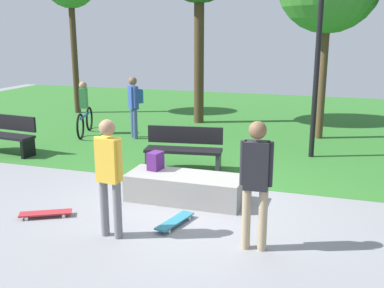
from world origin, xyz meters
name	(u,v)px	position (x,y,z in m)	size (l,w,h in m)	color
ground_plane	(192,204)	(0.00, 0.00, 0.00)	(28.00, 28.00, 0.00)	gray
grass_lawn	(263,121)	(0.00, 7.54, 0.00)	(26.60, 12.93, 0.01)	#2D6B28
concrete_ledge	(185,188)	(-0.18, 0.14, 0.23)	(1.99, 0.77, 0.46)	gray
backpack_on_ledge	(156,161)	(-0.78, 0.29, 0.62)	(0.28, 0.20, 0.32)	#4C1E66
skater_performing_trick	(109,170)	(-0.73, -1.51, 1.00)	(0.43, 0.23, 1.71)	slate
skater_watching	(256,176)	(1.27, -1.28, 1.04)	(0.43, 0.23, 1.76)	tan
skateboard_by_ledge	(175,221)	(0.00, -0.88, 0.06)	(0.38, 0.82, 0.08)	teal
skateboard_spare	(46,213)	(-2.05, -1.21, 0.06)	(0.80, 0.55, 0.08)	#A5262D
park_bench_near_lamppost	(184,148)	(-0.76, 1.81, 0.48)	(1.65, 0.70, 0.91)	black
park_bench_by_oak	(5,134)	(-5.26, 1.80, 0.48)	(1.64, 0.63, 0.91)	black
lamp_post	(318,49)	(1.74, 3.69, 2.47)	(0.28, 0.28, 4.05)	black
pedestrian_with_backpack	(134,102)	(-2.97, 4.18, 1.00)	(0.45, 0.44, 1.67)	#3F5184
cyclist_on_bicycle	(84,112)	(-4.55, 4.22, 0.63)	(0.61, 1.75, 1.52)	black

